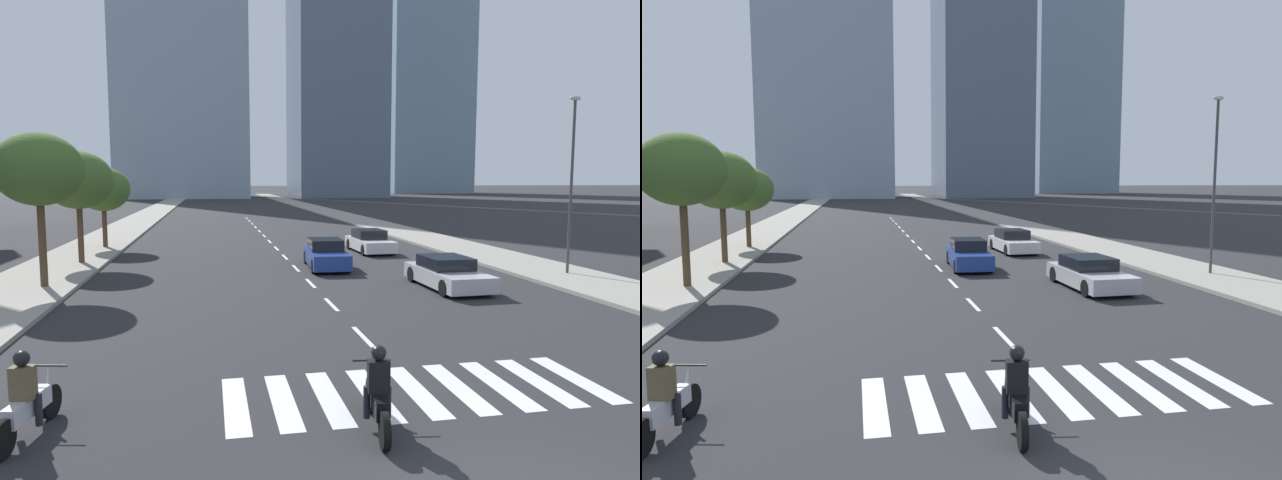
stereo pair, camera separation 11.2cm
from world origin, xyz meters
The scene contains 14 objects.
sidewalk_east centered at (11.12, 30.00, 0.07)m, with size 4.00×260.00×0.15m, color gray.
sidewalk_west centered at (-11.12, 30.00, 0.07)m, with size 4.00×260.00×0.15m, color gray.
crosswalk_near centered at (0.00, 4.50, 0.00)m, with size 7.65×2.82×0.01m.
lane_divider_center centered at (0.00, 32.50, 0.00)m, with size 0.14×50.00×0.01m.
motorcycle_lead centered at (-1.28, 2.99, 0.58)m, with size 0.70×2.07×1.49m.
motorcycle_third centered at (-7.01, 3.81, 0.58)m, with size 0.77×2.07×1.49m.
sedan_white_0 centered at (5.22, 25.79, 0.60)m, with size 1.95×4.62×1.31m.
sedan_blue_1 centered at (1.45, 20.40, 0.63)m, with size 2.00×4.62×1.38m.
sedan_silver_2 centered at (5.10, 14.53, 0.57)m, with size 2.01×4.61×1.23m.
street_lamp_east centered at (11.42, 16.02, 4.57)m, with size 0.50×0.24×7.65m.
street_tree_nearest centered at (-10.32, 17.14, 4.60)m, with size 3.25×3.25×5.86m.
street_tree_second centered at (-10.32, 23.59, 4.20)m, with size 3.33×3.33×5.48m.
street_tree_third centered at (-10.32, 30.15, 3.66)m, with size 3.14×3.14×4.86m.
office_tower_right_skyline centered at (64.49, 168.82, 38.24)m, with size 26.19×22.41×84.80m.
Camera 1 is at (-4.00, -5.79, 4.22)m, focal length 31.43 mm.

